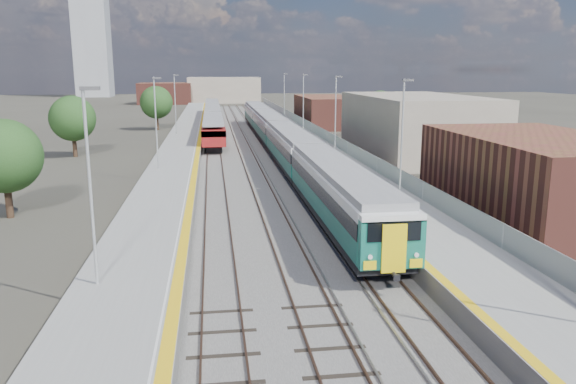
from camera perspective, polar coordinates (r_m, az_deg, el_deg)
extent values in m
plane|color=#47443A|center=(64.03, -2.58, 4.15)|extent=(320.00, 320.00, 0.00)
cube|color=#565451|center=(66.34, -4.72, 4.44)|extent=(10.50, 155.00, 0.06)
cube|color=#4C3323|center=(69.02, -2.31, 4.84)|extent=(0.07, 160.00, 0.14)
cube|color=#4C3323|center=(69.17, -1.12, 4.86)|extent=(0.07, 160.00, 0.14)
cube|color=#4C3323|center=(68.78, -5.22, 4.77)|extent=(0.07, 160.00, 0.14)
cube|color=#4C3323|center=(68.86, -4.02, 4.80)|extent=(0.07, 160.00, 0.14)
cube|color=#4C3323|center=(68.72, -8.15, 4.69)|extent=(0.07, 160.00, 0.14)
cube|color=#4C3323|center=(68.72, -6.95, 4.73)|extent=(0.07, 160.00, 0.14)
cube|color=gray|center=(68.99, -2.58, 4.83)|extent=(0.08, 160.00, 0.10)
cube|color=gray|center=(68.88, -3.75, 4.80)|extent=(0.08, 160.00, 0.10)
cube|color=slate|center=(67.08, 1.71, 4.96)|extent=(4.70, 155.00, 1.00)
cube|color=gray|center=(67.02, 1.71, 5.39)|extent=(4.70, 155.00, 0.03)
cube|color=yellow|center=(66.71, -0.08, 5.38)|extent=(0.40, 155.00, 0.01)
cube|color=gray|center=(67.34, 3.57, 5.92)|extent=(0.06, 155.00, 1.20)
cylinder|color=#9EA0A3|center=(37.46, 11.49, 5.47)|extent=(0.12, 0.12, 7.50)
cube|color=#4C4C4F|center=(37.30, 12.11, 11.05)|extent=(0.70, 0.18, 0.14)
cylinder|color=#9EA0A3|center=(56.64, 4.85, 7.91)|extent=(0.12, 0.12, 7.50)
cube|color=#4C4C4F|center=(56.54, 5.17, 11.60)|extent=(0.70, 0.18, 0.14)
cylinder|color=#9EA0A3|center=(76.25, 1.56, 9.07)|extent=(0.12, 0.12, 7.50)
cube|color=#4C4C4F|center=(76.17, 1.77, 11.81)|extent=(0.70, 0.18, 0.14)
cylinder|color=#9EA0A3|center=(96.01, -0.38, 9.74)|extent=(0.12, 0.12, 7.50)
cube|color=#4C4C4F|center=(95.95, -0.24, 11.92)|extent=(0.70, 0.18, 0.14)
cube|color=slate|center=(66.27, -10.62, 4.67)|extent=(4.30, 155.00, 1.00)
cube|color=gray|center=(66.21, -10.64, 5.10)|extent=(4.30, 155.00, 0.03)
cube|color=yellow|center=(66.14, -8.99, 5.17)|extent=(0.45, 155.00, 0.01)
cube|color=silver|center=(66.15, -9.30, 5.16)|extent=(0.08, 155.00, 0.01)
cylinder|color=#9EA0A3|center=(22.04, -19.45, 0.35)|extent=(0.12, 0.12, 7.50)
cube|color=#4C4C4F|center=(21.57, -19.49, 9.90)|extent=(0.70, 0.18, 0.14)
cylinder|color=#9EA0A3|center=(47.54, -13.26, 6.80)|extent=(0.12, 0.12, 7.50)
cube|color=#4C4C4F|center=(47.33, -13.18, 11.21)|extent=(0.70, 0.18, 0.14)
cylinder|color=#9EA0A3|center=(73.40, -11.39, 8.71)|extent=(0.12, 0.12, 7.50)
cube|color=#4C4C4F|center=(73.26, -11.31, 11.57)|extent=(0.70, 0.18, 0.14)
cube|color=brown|center=(37.38, 24.17, 1.26)|extent=(9.00, 16.00, 5.20)
cube|color=gray|center=(62.31, 12.74, 6.60)|extent=(11.00, 22.00, 6.40)
cube|color=brown|center=(93.26, 3.88, 8.18)|extent=(8.00, 18.00, 4.80)
cube|color=gray|center=(163.27, -6.54, 10.28)|extent=(20.00, 14.00, 7.00)
cube|color=brown|center=(158.73, -12.36, 9.77)|extent=(14.00, 12.00, 5.60)
cube|color=gray|center=(207.19, -19.31, 14.67)|extent=(11.00, 11.00, 40.00)
cube|color=black|center=(32.85, 5.13, -2.22)|extent=(2.65, 19.01, 0.45)
cube|color=#11584A|center=(32.66, 5.15, -0.89)|extent=(2.75, 19.01, 1.11)
cube|color=black|center=(32.47, 5.18, 0.62)|extent=(2.81, 19.01, 0.76)
cube|color=silver|center=(32.36, 5.20, 1.66)|extent=(2.75, 19.01, 0.47)
cube|color=gray|center=(32.28, 5.22, 2.38)|extent=(2.44, 19.01, 0.39)
cube|color=black|center=(51.66, 0.35, 3.16)|extent=(2.65, 19.01, 0.45)
cube|color=#11584A|center=(51.54, 0.35, 4.02)|extent=(2.75, 19.01, 1.11)
cube|color=black|center=(51.42, 0.35, 4.99)|extent=(2.81, 19.01, 0.76)
cube|color=silver|center=(51.35, 0.35, 5.66)|extent=(2.75, 19.01, 0.47)
cube|color=gray|center=(51.30, 0.35, 6.11)|extent=(2.44, 19.01, 0.39)
cube|color=black|center=(70.85, -1.88, 5.65)|extent=(2.65, 19.01, 0.45)
cube|color=#11584A|center=(70.76, -1.88, 6.27)|extent=(2.75, 19.01, 1.11)
cube|color=black|center=(70.67, -1.89, 6.98)|extent=(2.81, 19.01, 0.76)
cube|color=silver|center=(70.62, -1.89, 7.47)|extent=(2.75, 19.01, 0.47)
cube|color=gray|center=(70.59, -1.89, 7.80)|extent=(2.44, 19.01, 0.39)
cube|color=black|center=(90.17, -3.16, 7.07)|extent=(2.65, 19.01, 0.45)
cube|color=#11584A|center=(90.10, -3.17, 7.56)|extent=(2.75, 19.01, 1.11)
cube|color=black|center=(90.04, -3.17, 8.12)|extent=(2.81, 19.01, 0.76)
cube|color=silver|center=(89.99, -3.18, 8.50)|extent=(2.75, 19.01, 0.47)
cube|color=gray|center=(89.97, -3.18, 8.76)|extent=(2.44, 19.01, 0.39)
cube|color=#11584A|center=(23.47, 10.45, -5.18)|extent=(2.73, 0.58, 2.05)
cube|color=black|center=(23.03, 10.74, -4.01)|extent=(2.24, 0.06, 0.78)
cube|color=yellow|center=(23.18, 10.72, -5.67)|extent=(1.02, 0.10, 2.05)
cube|color=black|center=(69.42, -7.56, 5.06)|extent=(1.77, 15.01, 0.61)
cube|color=maroon|center=(69.25, -7.59, 6.26)|extent=(2.60, 17.66, 1.86)
cube|color=black|center=(69.21, -7.60, 6.65)|extent=(2.66, 17.66, 0.65)
cube|color=gray|center=(69.12, -7.63, 7.41)|extent=(2.32, 17.66, 0.37)
cube|color=black|center=(87.47, -7.63, 6.54)|extent=(1.77, 15.01, 0.61)
cube|color=maroon|center=(87.34, -7.66, 7.50)|extent=(2.60, 17.66, 1.86)
cube|color=black|center=(87.30, -7.67, 7.80)|extent=(2.66, 17.66, 0.65)
cube|color=gray|center=(87.24, -7.68, 8.41)|extent=(2.32, 17.66, 0.37)
cube|color=black|center=(105.57, -7.68, 7.51)|extent=(1.77, 15.01, 0.61)
cube|color=maroon|center=(105.46, -7.70, 8.30)|extent=(2.60, 17.66, 1.86)
cube|color=black|center=(105.42, -7.71, 8.56)|extent=(2.66, 17.66, 0.65)
cube|color=gray|center=(105.37, -7.72, 9.06)|extent=(2.32, 17.66, 0.37)
cylinder|color=#382619|center=(39.03, -26.49, -0.81)|extent=(0.44, 0.44, 2.16)
sphere|color=#214219|center=(38.55, -26.89, 3.28)|extent=(4.56, 4.56, 4.56)
cylinder|color=#382619|center=(63.78, -20.84, 4.35)|extent=(0.44, 0.44, 2.26)
sphere|color=#214219|center=(63.48, -21.05, 6.99)|extent=(4.77, 4.77, 4.77)
cylinder|color=#382619|center=(89.03, -13.14, 6.90)|extent=(0.44, 0.44, 2.34)
sphere|color=#214219|center=(88.82, -13.23, 8.86)|extent=(4.93, 4.93, 4.93)
cylinder|color=#382619|center=(85.37, 9.24, 6.77)|extent=(0.44, 0.44, 2.13)
sphere|color=#214219|center=(85.16, 9.30, 8.63)|extent=(4.50, 4.50, 4.50)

